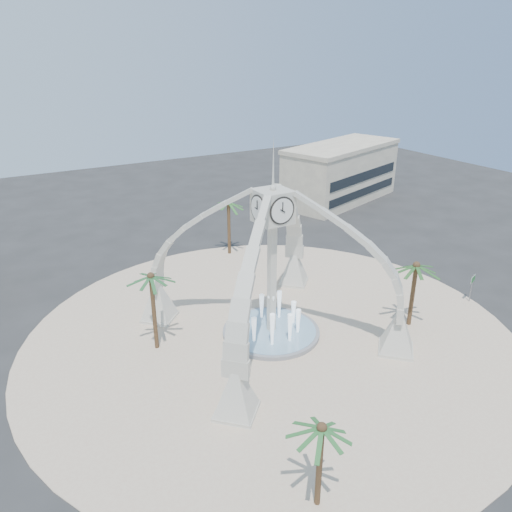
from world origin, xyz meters
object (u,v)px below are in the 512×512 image
clock_tower (272,262)px  palm_east (416,266)px  street_sign (473,283)px  palm_west (151,277)px  palm_north (228,203)px  fountain (271,331)px  palm_south (322,429)px

clock_tower → palm_east: (10.99, -4.66, -1.01)m
palm_east → street_sign: (7.99, 0.12, -3.50)m
clock_tower → palm_west: size_ratio=2.59×
palm_east → palm_west: 21.23m
clock_tower → palm_east: bearing=-23.0°
palm_north → street_sign: 26.14m
fountain → palm_north: (5.13, 17.25, 5.74)m
palm_west → palm_north: 20.10m
palm_west → fountain: bearing=-17.7°
palm_south → palm_north: bearing=70.0°
palm_north → street_sign: (13.86, -21.79, -4.04)m
fountain → palm_south: size_ratio=1.41×
street_sign → palm_east: bearing=161.4°
palm_south → street_sign: 28.06m
palm_south → street_sign: size_ratio=2.03×
palm_east → palm_west: (-19.86, 7.49, 0.67)m
fountain → palm_west: palm_west is taller
palm_south → palm_west: bearing=96.6°
palm_south → street_sign: bearing=22.8°
clock_tower → palm_south: bearing=-113.8°
palm_south → fountain: bearing=66.2°
palm_east → palm_north: (-5.86, 21.92, 0.54)m
fountain → palm_west: size_ratio=1.15×
palm_east → palm_north: palm_north is taller
palm_west → palm_east: bearing=-20.7°
fountain → palm_south: 17.39m
fountain → palm_north: bearing=73.5°
clock_tower → palm_north: size_ratio=2.62×
palm_west → street_sign: palm_west is taller
palm_east → palm_west: bearing=159.3°
fountain → palm_south: palm_south is taller
palm_north → palm_west: bearing=-134.1°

